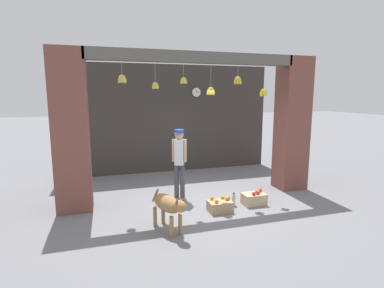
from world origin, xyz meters
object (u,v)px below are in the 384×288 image
object	(u,v)px
shopkeeper	(179,158)
water_bottle	(234,200)
fruit_crate_oranges	(220,206)
dog	(169,205)
wall_clock	(196,92)
fruit_crate_apples	(254,198)

from	to	relation	value
shopkeeper	water_bottle	xyz separation A→B (m)	(1.00, -0.85, -0.81)
fruit_crate_oranges	water_bottle	bearing A→B (deg)	28.07
fruit_crate_oranges	water_bottle	world-z (taller)	fruit_crate_oranges
dog	shopkeeper	xyz separation A→B (m)	(0.62, 1.62, 0.47)
fruit_crate_oranges	shopkeeper	bearing A→B (deg)	118.91
shopkeeper	water_bottle	distance (m)	1.54
shopkeeper	fruit_crate_oranges	bearing A→B (deg)	144.84
fruit_crate_oranges	water_bottle	xyz separation A→B (m)	(0.41, 0.22, 0.01)
water_bottle	wall_clock	distance (m)	4.06
fruit_crate_oranges	fruit_crate_apples	bearing A→B (deg)	10.28
fruit_crate_apples	water_bottle	bearing A→B (deg)	172.78
dog	wall_clock	distance (m)	4.90
dog	shopkeeper	bearing A→B (deg)	139.21
fruit_crate_apples	shopkeeper	bearing A→B (deg)	148.15
shopkeeper	wall_clock	bearing A→B (deg)	-90.04
shopkeeper	water_bottle	size ratio (longest dim) A/B	5.53
shopkeeper	water_bottle	world-z (taller)	shopkeeper
dog	fruit_crate_oranges	size ratio (longest dim) A/B	2.16
dog	fruit_crate_oranges	bearing A→B (deg)	94.74
fruit_crate_oranges	water_bottle	size ratio (longest dim) A/B	1.65
fruit_crate_apples	water_bottle	world-z (taller)	fruit_crate_apples
dog	fruit_crate_apples	xyz separation A→B (m)	(2.09, 0.71, -0.35)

